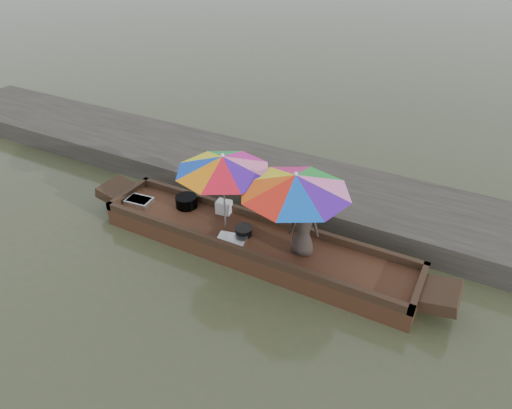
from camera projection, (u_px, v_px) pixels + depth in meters
The scene contains 11 objects.
water at pixel (253, 252), 8.50m from camera, with size 80.00×80.00×0.00m, color #3A4329.
dock at pixel (302, 188), 9.99m from camera, with size 22.00×2.20×0.50m, color #2D2B26.
boat_hull at pixel (253, 245), 8.41m from camera, with size 6.00×1.20×0.35m, color #3B2215.
cooking_pot at pixel (186, 201), 9.12m from camera, with size 0.43×0.43×0.23m, color black.
tray_crayfish at pixel (139, 201), 9.26m from camera, with size 0.52×0.36×0.09m, color silver.
tray_scallop at pixel (232, 240), 8.19m from camera, with size 0.52×0.36×0.06m, color silver.
charcoal_grill at pixel (244, 231), 8.34m from camera, with size 0.31×0.31×0.14m, color black.
supply_bag at pixel (224, 207), 8.92m from camera, with size 0.28×0.22×0.26m, color silver.
vendor at pixel (304, 228), 7.64m from camera, with size 0.53×0.35×1.08m, color #2E2621.
umbrella_bow at pixel (224, 193), 8.13m from camera, with size 1.70×1.70×1.55m, color pink, non-canonical shape.
umbrella_stern at pixel (294, 213), 7.59m from camera, with size 1.87×1.87×1.55m, color pink, non-canonical shape.
Camera 1 is at (3.21, -5.84, 5.36)m, focal length 32.00 mm.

